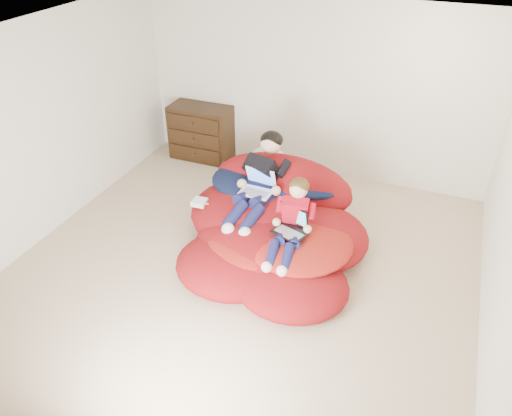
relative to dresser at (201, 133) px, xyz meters
The scene contains 9 objects.
room_shell 2.81m from the dresser, 53.29° to the right, with size 5.10×5.10×2.77m.
dresser is the anchor object (origin of this frame).
beanbag_pile 2.49m from the dresser, 43.01° to the right, with size 2.26×2.42×0.89m.
cream_pillow 1.62m from the dresser, 28.83° to the right, with size 0.49×0.31×0.31m, color beige.
older_boy 2.13m from the dresser, 42.43° to the right, with size 0.46×1.30×0.82m.
younger_boy 2.97m from the dresser, 43.27° to the right, with size 0.34×0.91×0.72m.
laptop_white 2.19m from the dresser, 44.31° to the right, with size 0.38×0.36×0.26m.
laptop_black 2.97m from the dresser, 43.43° to the right, with size 0.42×0.41×0.26m.
power_adapter 2.02m from the dresser, 63.31° to the right, with size 0.16×0.16×0.06m, color white.
Camera 1 is at (1.77, -4.01, 3.65)m, focal length 35.00 mm.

